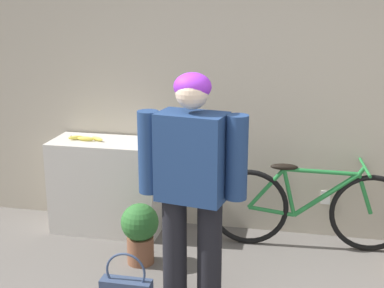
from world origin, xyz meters
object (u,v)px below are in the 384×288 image
object	(u,v)px
person	(192,177)
potted_plant	(140,230)
bicycle	(309,207)
banana	(86,138)

from	to	relation	value
person	potted_plant	xyz separation A→B (m)	(-0.51, 0.48, -0.63)
bicycle	banana	world-z (taller)	banana
banana	potted_plant	world-z (taller)	banana
banana	potted_plant	distance (m)	1.00
banana	person	bearing A→B (deg)	-41.21
banana	potted_plant	bearing A→B (deg)	-39.65
person	banana	size ratio (longest dim) A/B	4.77
person	potted_plant	size ratio (longest dim) A/B	3.23
bicycle	potted_plant	bearing A→B (deg)	-160.85
person	bicycle	size ratio (longest dim) A/B	0.96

